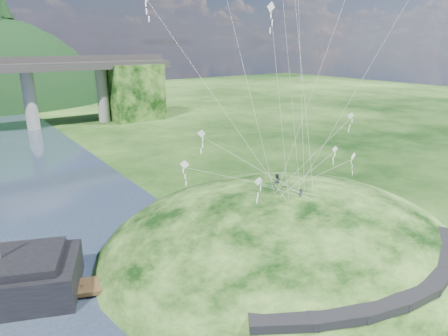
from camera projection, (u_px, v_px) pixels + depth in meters
ground at (226, 280)px, 31.59m from camera, size 320.00×320.00×0.00m
grass_hill at (282, 256)px, 37.98m from camera, size 36.00×32.00×13.00m
footpath at (396, 284)px, 27.43m from camera, size 22.29×5.84×0.83m
wooden_dock at (123, 282)px, 30.54m from camera, size 13.46×6.85×0.97m
kite_flyers at (281, 176)px, 37.84m from camera, size 1.63×4.65×1.84m
kite_swarm at (275, 50)px, 32.63m from camera, size 18.13×16.37×21.77m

